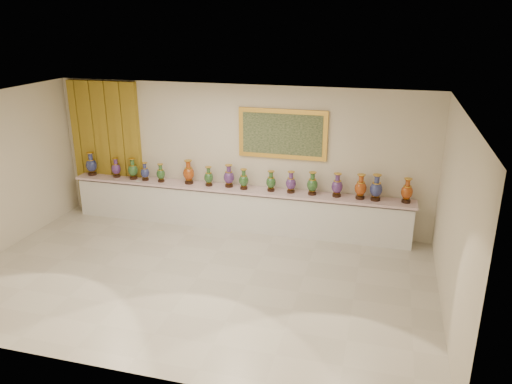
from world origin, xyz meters
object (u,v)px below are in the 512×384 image
(counter, at_px, (236,208))
(vase_1, at_px, (116,169))
(vase_0, at_px, (91,165))
(vase_2, at_px, (133,170))

(counter, height_order, vase_1, vase_1)
(vase_0, bearing_deg, vase_1, 0.68)
(vase_2, bearing_deg, vase_1, 175.32)
(vase_0, xyz_separation_m, vase_2, (1.04, -0.03, -0.02))
(vase_1, distance_m, vase_2, 0.43)
(vase_1, xyz_separation_m, vase_2, (0.43, -0.04, 0.01))
(vase_0, bearing_deg, vase_2, -1.53)
(counter, distance_m, vase_1, 2.84)
(vase_2, bearing_deg, vase_0, 178.47)
(vase_1, bearing_deg, counter, -0.21)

